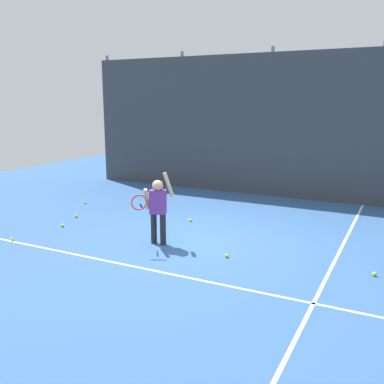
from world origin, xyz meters
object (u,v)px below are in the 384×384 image
Objects in this scene: tennis_ball_1 at (62,225)px; tennis_ball_4 at (76,216)px; tennis_ball_3 at (191,220)px; tennis_player at (157,206)px; tennis_ball_5 at (374,274)px; tennis_ball_0 at (85,202)px; tennis_ball_6 at (227,256)px; tennis_ball_2 at (12,239)px.

tennis_ball_4 is (-0.25, 0.71, 0.00)m from tennis_ball_1.
tennis_ball_1 and tennis_ball_4 have the same top height.
tennis_player is at bearing -84.99° from tennis_ball_3.
tennis_ball_5 is (3.85, -1.40, 0.00)m from tennis_ball_3.
tennis_ball_3 is 1.00× the size of tennis_ball_4.
tennis_player is 3.88m from tennis_ball_0.
tennis_player is 20.46× the size of tennis_ball_1.
tennis_ball_6 is at bearing -1.49° from tennis_ball_1.
tennis_ball_1 is 1.14m from tennis_ball_2.
tennis_ball_5 is at bearing 11.81° from tennis_ball_2.
tennis_ball_0 and tennis_ball_4 have the same top height.
tennis_player is 3.78m from tennis_ball_5.
tennis_ball_3 and tennis_ball_4 have the same top height.
tennis_ball_3 is at bearing 132.61° from tennis_ball_6.
tennis_player is at bearing -0.61° from tennis_ball_1.
tennis_ball_3 and tennis_ball_6 have the same top height.
tennis_player is 20.46× the size of tennis_ball_2.
tennis_ball_3 is at bearing 48.33° from tennis_ball_2.
tennis_ball_2 and tennis_ball_6 have the same top height.
tennis_ball_0 is 1.00× the size of tennis_ball_1.
tennis_ball_5 is (3.71, 0.21, -0.69)m from tennis_player.
tennis_player is 20.46× the size of tennis_ball_0.
tennis_ball_6 is (1.41, -0.07, -0.69)m from tennis_player.
tennis_ball_4 is (-0.06, 1.83, 0.00)m from tennis_ball_2.
tennis_ball_4 is 4.11m from tennis_ball_6.
tennis_ball_2 is at bearing -179.68° from tennis_player.
tennis_ball_2 is 3.63m from tennis_ball_3.
tennis_ball_2 is 1.00× the size of tennis_ball_5.
tennis_ball_3 is (-0.14, 1.61, -0.69)m from tennis_player.
tennis_ball_6 is at bearing -47.39° from tennis_ball_3.
tennis_ball_5 is at bearing 1.74° from tennis_ball_1.
tennis_ball_1 is at bearing -178.26° from tennis_ball_5.
tennis_ball_5 is at bearing -20.02° from tennis_ball_3.
tennis_player is 1.76m from tennis_ball_3.
tennis_ball_0 is 3.20m from tennis_ball_3.
tennis_ball_1 and tennis_ball_6 have the same top height.
tennis_ball_1 and tennis_ball_2 have the same top height.
tennis_ball_2 and tennis_ball_3 have the same top height.
tennis_player reaches higher than tennis_ball_4.
tennis_ball_2 is at bearing -88.09° from tennis_ball_4.
tennis_ball_4 is (-2.62, 0.73, -0.69)m from tennis_player.
tennis_ball_0 is at bearing 127.67° from tennis_player.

